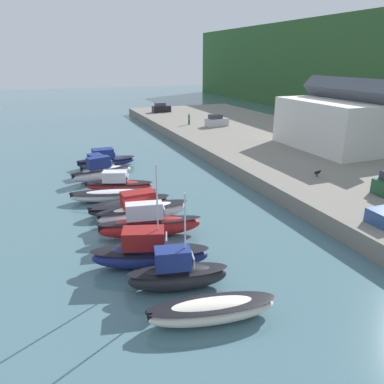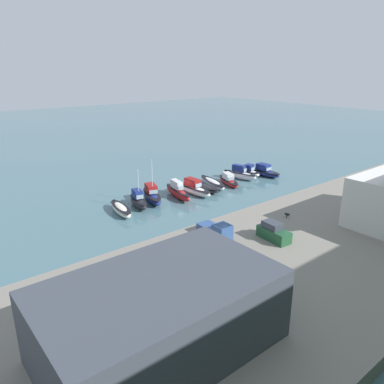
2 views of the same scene
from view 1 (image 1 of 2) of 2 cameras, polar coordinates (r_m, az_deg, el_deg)
ground_plane at (r=32.35m, az=-8.49°, el=-5.32°), size 320.00×320.00×0.00m
quay_promenade at (r=46.25m, az=27.01°, el=1.50°), size 132.33×26.92×1.59m
harbor_clubhouse at (r=57.18m, az=21.97°, el=9.86°), size 15.15×12.73×9.54m
moored_boat_0 at (r=50.73m, az=-13.02°, el=4.75°), size 2.62×7.73×2.42m
moored_boat_1 at (r=47.81m, az=-14.17°, el=3.78°), size 3.30×4.88×2.50m
moored_boat_2 at (r=45.06m, az=-13.59°, el=3.05°), size 3.33×7.60×2.84m
moored_boat_3 at (r=41.37m, az=-11.24°, el=1.29°), size 4.32×7.63×2.12m
moored_boat_4 at (r=38.33m, az=-11.94°, el=-0.48°), size 4.19×8.88×1.13m
moored_boat_5 at (r=35.39m, az=-9.47°, el=-2.01°), size 3.17×8.10×1.18m
moored_boat_6 at (r=33.14m, az=-7.56°, el=-2.73°), size 2.43×8.39×2.75m
moored_boat_7 at (r=30.11m, az=-6.57°, el=-4.92°), size 2.92×8.47×2.94m
moored_boat_8 at (r=25.99m, az=-6.54°, el=-9.25°), size 4.54×8.35×7.33m
moored_boat_9 at (r=23.61m, az=-2.26°, el=-12.39°), size 3.01×6.49×6.34m
moored_boat_10 at (r=21.37m, az=3.02°, el=-17.55°), size 3.13×7.49×1.25m
parked_car_2 at (r=89.51m, az=-4.72°, el=12.62°), size 2.01×4.29×2.16m
parked_car_3 at (r=70.55m, az=3.75°, el=10.72°), size 2.21×4.36×2.16m
person_on_quay at (r=72.08m, az=-0.45°, el=11.10°), size 0.40×0.40×2.14m
dog_on_quay at (r=42.17m, az=18.58°, el=2.84°), size 0.32×0.87×0.68m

